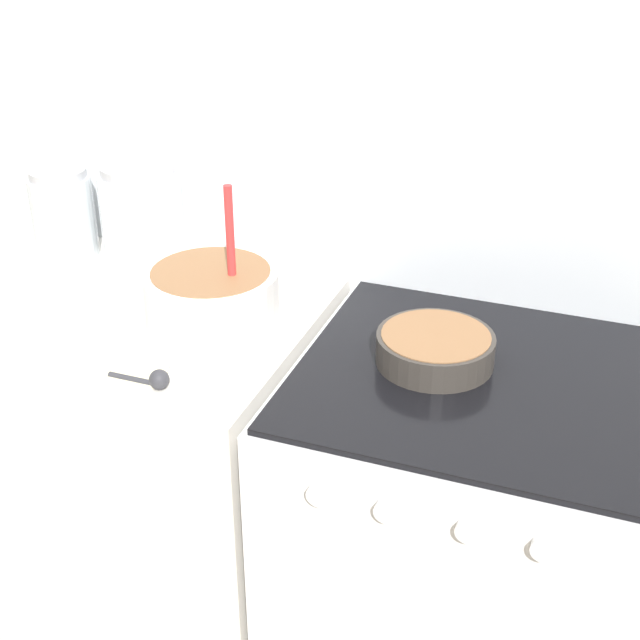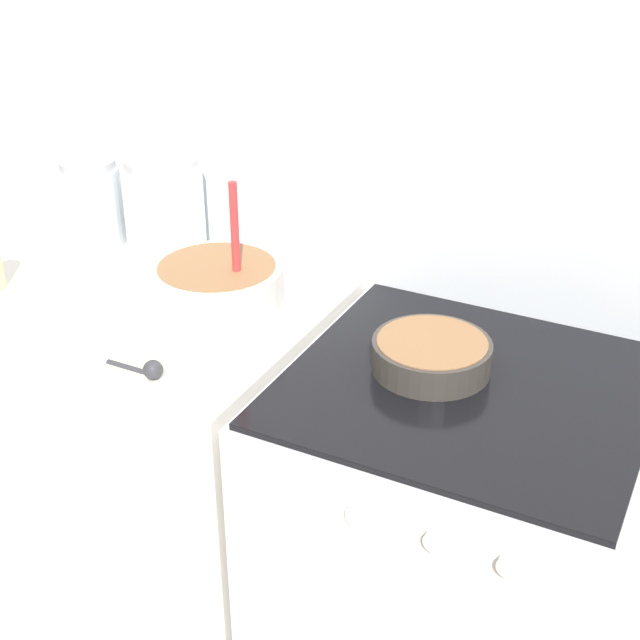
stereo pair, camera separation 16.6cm
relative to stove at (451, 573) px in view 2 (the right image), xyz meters
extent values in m
cube|color=silver|center=(-0.34, 0.33, 0.76)|extent=(4.53, 0.05, 2.40)
cube|color=silver|center=(-0.72, 0.00, 0.00)|extent=(0.77, 0.61, 0.89)
cube|color=silver|center=(0.00, 0.00, -0.01)|extent=(0.64, 0.61, 0.87)
cube|color=black|center=(0.00, 0.00, 0.44)|extent=(0.62, 0.59, 0.01)
cylinder|color=white|center=(-0.18, -0.31, 0.36)|extent=(0.04, 0.02, 0.04)
cylinder|color=white|center=(-0.06, -0.31, 0.36)|extent=(0.04, 0.02, 0.04)
cylinder|color=white|center=(0.06, -0.31, 0.36)|extent=(0.04, 0.02, 0.04)
cylinder|color=white|center=(0.18, -0.31, 0.36)|extent=(0.04, 0.02, 0.04)
cylinder|color=white|center=(-0.52, 0.00, 0.50)|extent=(0.26, 0.26, 0.12)
cylinder|color=#8C603D|center=(-0.52, 0.00, 0.53)|extent=(0.23, 0.23, 0.06)
cylinder|color=red|center=(-0.47, 0.00, 0.60)|extent=(0.02, 0.02, 0.27)
cylinder|color=#38332D|center=(-0.08, 0.02, 0.47)|extent=(0.21, 0.21, 0.06)
cylinder|color=#8C603D|center=(-0.08, 0.02, 0.48)|extent=(0.20, 0.20, 0.05)
cylinder|color=silver|center=(-0.98, 0.20, 0.53)|extent=(0.14, 0.14, 0.18)
cylinder|color=red|center=(-0.98, 0.20, 0.50)|extent=(0.12, 0.12, 0.11)
cylinder|color=#B2B2B7|center=(-0.98, 0.20, 0.64)|extent=(0.13, 0.13, 0.02)
cylinder|color=silver|center=(-0.78, 0.20, 0.55)|extent=(0.18, 0.18, 0.22)
cylinder|color=silver|center=(-0.78, 0.20, 0.51)|extent=(0.16, 0.16, 0.13)
cylinder|color=#B2B2B7|center=(-0.78, 0.20, 0.67)|extent=(0.16, 0.16, 0.02)
cube|color=beige|center=(-0.65, -0.12, 0.45)|extent=(0.30, 0.35, 0.01)
cylinder|color=#333338|center=(-0.56, -0.24, 0.45)|extent=(0.09, 0.01, 0.01)
sphere|color=#333338|center=(-0.50, -0.24, 0.46)|extent=(0.04, 0.04, 0.04)
camera|label=1|loc=(0.22, -1.36, 1.28)|focal=50.00mm
camera|label=2|loc=(0.37, -1.29, 1.28)|focal=50.00mm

